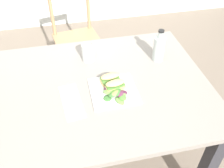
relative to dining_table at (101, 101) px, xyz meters
name	(u,v)px	position (x,y,z in m)	size (l,w,h in m)	color
ground_plane	(108,157)	(0.03, 0.01, -0.62)	(9.13, 9.13, 0.00)	#7A6B5B
dining_table	(101,101)	(0.00, 0.00, 0.00)	(1.21, 0.95, 0.74)	gray
chair_wooden_far	(76,38)	(-0.05, 1.01, -0.17)	(0.46, 0.46, 0.87)	tan
plate_lunch	(114,91)	(0.06, -0.06, 0.13)	(0.25, 0.25, 0.01)	white
sandwich_half_front	(115,85)	(0.07, -0.05, 0.16)	(0.11, 0.07, 0.06)	#DBB270
sandwich_half_back	(110,78)	(0.05, 0.00, 0.16)	(0.11, 0.07, 0.06)	#DBB270
salad_mixed_greens	(116,93)	(0.06, -0.10, 0.15)	(0.13, 0.16, 0.03)	#3D7033
napkin_folded	(72,101)	(-0.17, -0.09, 0.12)	(0.09, 0.26, 0.00)	white
fork_on_napkin	(71,99)	(-0.17, -0.07, 0.13)	(0.04, 0.19, 0.00)	silver
bottle_cold_brew	(159,50)	(0.39, 0.16, 0.19)	(0.07, 0.07, 0.21)	#472819
mason_jar_iced_tea	(88,53)	(-0.03, 0.25, 0.17)	(0.08, 0.08, 0.11)	#995623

